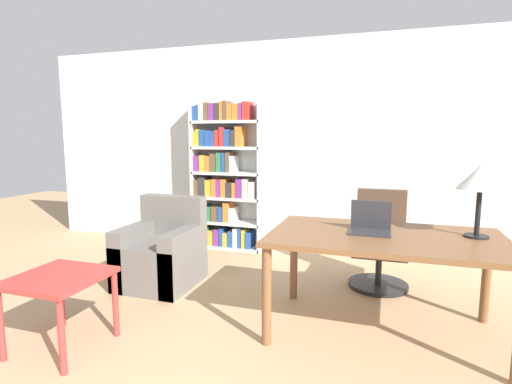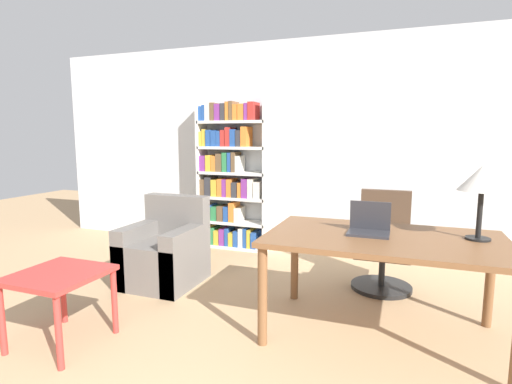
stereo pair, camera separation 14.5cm
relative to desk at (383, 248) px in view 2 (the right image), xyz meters
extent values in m
cube|color=silver|center=(-0.83, 2.00, 0.67)|extent=(8.00, 0.06, 2.70)
cube|color=brown|center=(0.00, 0.00, 0.07)|extent=(1.70, 1.01, 0.04)
cylinder|color=brown|center=(-0.79, -0.44, -0.32)|extent=(0.07, 0.07, 0.73)
cylinder|color=brown|center=(-0.79, 0.44, -0.32)|extent=(0.07, 0.07, 0.73)
cylinder|color=brown|center=(0.79, 0.44, -0.32)|extent=(0.07, 0.07, 0.73)
cube|color=#2D2D33|center=(-0.11, 0.01, 0.10)|extent=(0.30, 0.22, 0.02)
cube|color=#2D2D33|center=(-0.11, 0.11, 0.22)|extent=(0.30, 0.03, 0.22)
cube|color=navy|center=(-0.11, 0.12, 0.22)|extent=(0.27, 0.02, 0.19)
cylinder|color=black|center=(0.63, 0.14, 0.09)|extent=(0.17, 0.17, 0.01)
cylinder|color=black|center=(0.63, 0.14, 0.27)|extent=(0.04, 0.04, 0.34)
cone|color=silver|center=(0.63, 0.14, 0.53)|extent=(0.32, 0.32, 0.18)
cylinder|color=black|center=(-0.04, 0.97, -0.66)|extent=(0.59, 0.59, 0.04)
cylinder|color=#262626|center=(-0.04, 0.97, -0.49)|extent=(0.06, 0.06, 0.31)
cube|color=#4C3828|center=(-0.04, 0.97, -0.29)|extent=(0.51, 0.51, 0.10)
cube|color=#4C3828|center=(-0.04, 1.18, 0.02)|extent=(0.48, 0.08, 0.51)
cube|color=#B2332D|center=(-2.16, -0.94, -0.16)|extent=(0.58, 0.60, 0.04)
cylinder|color=#B2332D|center=(-2.42, -1.20, -0.43)|extent=(0.04, 0.04, 0.50)
cylinder|color=#B2332D|center=(-1.91, -1.20, -0.43)|extent=(0.04, 0.04, 0.50)
cylinder|color=#B2332D|center=(-2.42, -0.68, -0.43)|extent=(0.04, 0.04, 0.50)
cylinder|color=#B2332D|center=(-1.91, -0.68, -0.43)|extent=(0.04, 0.04, 0.50)
cube|color=#66605B|center=(-2.15, 0.34, -0.46)|extent=(0.71, 0.74, 0.45)
cube|color=#66605B|center=(-2.15, 0.63, -0.02)|extent=(0.71, 0.16, 0.42)
cube|color=#66605B|center=(-2.42, 0.34, -0.38)|extent=(0.16, 0.74, 0.60)
cube|color=#66605B|center=(-1.87, 0.34, -0.38)|extent=(0.16, 0.74, 0.60)
cube|color=white|center=(-2.47, 1.81, 0.31)|extent=(0.04, 0.28, 1.99)
cube|color=white|center=(-1.53, 1.81, 0.31)|extent=(0.04, 0.28, 1.99)
cube|color=white|center=(-2.00, 1.81, -0.67)|extent=(0.94, 0.28, 0.04)
cube|color=gold|center=(-2.43, 1.81, -0.54)|extent=(0.05, 0.24, 0.21)
cube|color=gold|center=(-2.36, 1.81, -0.52)|extent=(0.08, 0.24, 0.25)
cube|color=#2D7F47|center=(-2.29, 1.81, -0.53)|extent=(0.05, 0.24, 0.23)
cube|color=gold|center=(-2.22, 1.81, -0.55)|extent=(0.07, 0.24, 0.20)
cube|color=#7F338C|center=(-2.14, 1.81, -0.54)|extent=(0.08, 0.24, 0.22)
cube|color=#234C99|center=(-2.07, 1.81, -0.53)|extent=(0.05, 0.24, 0.24)
cube|color=gold|center=(-2.01, 1.81, -0.56)|extent=(0.06, 0.24, 0.18)
cube|color=#234C99|center=(-1.94, 1.81, -0.54)|extent=(0.07, 0.24, 0.21)
cube|color=silver|center=(-1.87, 1.81, -0.52)|extent=(0.06, 0.24, 0.25)
cube|color=#234C99|center=(-1.81, 1.81, -0.52)|extent=(0.05, 0.24, 0.26)
cube|color=gold|center=(-1.75, 1.81, -0.53)|extent=(0.05, 0.24, 0.24)
cube|color=#234C99|center=(-1.69, 1.81, -0.54)|extent=(0.06, 0.24, 0.21)
cube|color=white|center=(-2.00, 1.81, -0.33)|extent=(0.94, 0.28, 0.04)
cube|color=silver|center=(-2.43, 1.81, -0.21)|extent=(0.04, 0.24, 0.21)
cube|color=gold|center=(-2.39, 1.81, -0.22)|extent=(0.05, 0.24, 0.20)
cube|color=#234C99|center=(-2.33, 1.81, -0.21)|extent=(0.05, 0.24, 0.21)
cube|color=#2D7F47|center=(-2.26, 1.81, -0.22)|extent=(0.08, 0.24, 0.19)
cube|color=brown|center=(-2.16, 1.81, -0.22)|extent=(0.09, 0.24, 0.20)
cube|color=#234C99|center=(-2.08, 1.81, -0.22)|extent=(0.07, 0.24, 0.20)
cube|color=orange|center=(-2.00, 1.81, -0.19)|extent=(0.07, 0.24, 0.26)
cube|color=silver|center=(-1.92, 1.81, -0.22)|extent=(0.07, 0.24, 0.19)
cube|color=white|center=(-2.00, 1.81, 0.00)|extent=(0.94, 0.28, 0.04)
cube|color=brown|center=(-2.42, 1.81, 0.13)|extent=(0.07, 0.24, 0.22)
cube|color=#333338|center=(-2.34, 1.81, 0.14)|extent=(0.09, 0.24, 0.25)
cube|color=gold|center=(-2.25, 1.81, 0.13)|extent=(0.08, 0.24, 0.22)
cube|color=orange|center=(-2.16, 1.81, 0.13)|extent=(0.07, 0.24, 0.24)
cube|color=#7F338C|center=(-2.10, 1.81, 0.13)|extent=(0.06, 0.24, 0.23)
cube|color=orange|center=(-2.03, 1.81, 0.14)|extent=(0.07, 0.24, 0.24)
cube|color=#333338|center=(-1.95, 1.81, 0.12)|extent=(0.08, 0.24, 0.20)
cube|color=orange|center=(-1.88, 1.81, 0.12)|extent=(0.05, 0.24, 0.20)
cube|color=#7F338C|center=(-1.81, 1.81, 0.14)|extent=(0.08, 0.24, 0.25)
cube|color=silver|center=(-1.73, 1.81, 0.14)|extent=(0.07, 0.24, 0.25)
cube|color=silver|center=(-1.64, 1.81, 0.13)|extent=(0.09, 0.24, 0.22)
cube|color=white|center=(-2.00, 1.81, 0.33)|extent=(0.94, 0.28, 0.04)
cube|color=#7F338C|center=(-2.41, 1.81, 0.45)|extent=(0.08, 0.24, 0.21)
cube|color=gold|center=(-2.32, 1.81, 0.46)|extent=(0.07, 0.24, 0.22)
cube|color=orange|center=(-2.25, 1.81, 0.45)|extent=(0.06, 0.24, 0.21)
cube|color=brown|center=(-2.17, 1.81, 0.47)|extent=(0.08, 0.24, 0.24)
cube|color=#2D7F47|center=(-2.09, 1.81, 0.48)|extent=(0.07, 0.24, 0.25)
cube|color=#234C99|center=(-2.02, 1.81, 0.48)|extent=(0.05, 0.24, 0.25)
cube|color=brown|center=(-1.97, 1.81, 0.48)|extent=(0.05, 0.24, 0.26)
cube|color=silver|center=(-1.91, 1.81, 0.46)|extent=(0.05, 0.24, 0.21)
cube|color=white|center=(-2.00, 1.81, 0.66)|extent=(0.94, 0.28, 0.04)
cube|color=gold|center=(-2.43, 1.81, 0.78)|extent=(0.04, 0.24, 0.19)
cube|color=gold|center=(-2.38, 1.81, 0.79)|extent=(0.04, 0.24, 0.22)
cube|color=#234C99|center=(-2.32, 1.81, 0.79)|extent=(0.07, 0.24, 0.22)
cube|color=#234C99|center=(-2.24, 1.81, 0.79)|extent=(0.08, 0.24, 0.21)
cube|color=#234C99|center=(-2.17, 1.81, 0.78)|extent=(0.05, 0.24, 0.20)
cube|color=#B72D28|center=(-2.11, 1.81, 0.79)|extent=(0.06, 0.24, 0.21)
cube|color=#B72D28|center=(-2.04, 1.81, 0.81)|extent=(0.07, 0.24, 0.25)
cube|color=#234C99|center=(-1.97, 1.81, 0.79)|extent=(0.07, 0.24, 0.22)
cube|color=#333338|center=(-1.89, 1.81, 0.79)|extent=(0.06, 0.24, 0.21)
cube|color=orange|center=(-1.82, 1.81, 0.81)|extent=(0.08, 0.24, 0.25)
cube|color=white|center=(-2.00, 1.81, 1.00)|extent=(0.94, 0.28, 0.04)
cube|color=#234C99|center=(-2.43, 1.81, 1.11)|extent=(0.05, 0.24, 0.19)
cube|color=#234C99|center=(-2.38, 1.81, 1.12)|extent=(0.04, 0.24, 0.21)
cube|color=silver|center=(-2.32, 1.81, 1.14)|extent=(0.07, 0.24, 0.25)
cube|color=brown|center=(-2.26, 1.81, 1.13)|extent=(0.06, 0.24, 0.23)
cube|color=#7F338C|center=(-2.18, 1.81, 1.12)|extent=(0.08, 0.24, 0.21)
cube|color=#333338|center=(-2.11, 1.81, 1.12)|extent=(0.06, 0.24, 0.22)
cube|color=orange|center=(-2.05, 1.81, 1.13)|extent=(0.04, 0.24, 0.24)
cube|color=brown|center=(-1.99, 1.81, 1.14)|extent=(0.05, 0.24, 0.24)
cube|color=orange|center=(-1.93, 1.81, 1.12)|extent=(0.06, 0.24, 0.20)
cube|color=orange|center=(-1.85, 1.81, 1.12)|extent=(0.08, 0.24, 0.20)
cube|color=#7F338C|center=(-1.79, 1.81, 1.12)|extent=(0.04, 0.24, 0.21)
cube|color=#B72D28|center=(-1.72, 1.81, 1.13)|extent=(0.08, 0.24, 0.23)
camera|label=1|loc=(-0.02, -3.06, 0.82)|focal=28.00mm
camera|label=2|loc=(0.12, -3.01, 0.82)|focal=28.00mm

